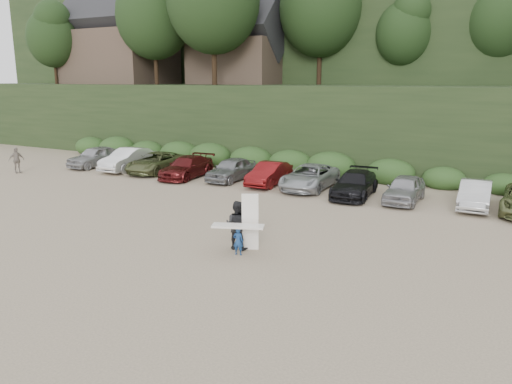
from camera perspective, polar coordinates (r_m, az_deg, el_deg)
The scene contains 6 objects.
ground at distance 21.93m, azimuth -6.60°, elevation -4.50°, with size 120.00×120.00×0.00m, color tan.
hillside_backdrop at distance 54.63m, azimuth 16.06°, elevation 17.30°, with size 90.00×41.50×28.00m.
parked_cars at distance 29.93m, azimuth 5.55°, elevation 1.64°, with size 36.68×5.86×1.60m.
distant_walker at distance 38.94m, azimuth -25.70°, elevation 3.30°, with size 1.07×0.45×1.82m, color gray.
child_surfer at distance 18.76m, azimuth -2.06°, elevation -4.89°, with size 2.01×1.20×1.17m.
adult_surfer at distance 19.36m, azimuth -2.05°, elevation -3.75°, with size 1.42×0.83×2.27m.
Camera 1 is at (12.15, -17.06, 6.49)m, focal length 35.00 mm.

